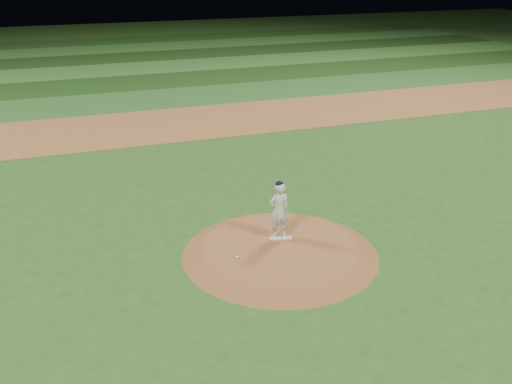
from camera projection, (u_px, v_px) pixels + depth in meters
name	position (u px, v px, depth m)	size (l,w,h in m)	color
ground	(280.00, 254.00, 16.05)	(120.00, 120.00, 0.00)	#2B591D
infield_dirt_band	(174.00, 124.00, 28.20)	(70.00, 6.00, 0.02)	#9D6031
outfield_stripe_0	(154.00, 99.00, 32.97)	(70.00, 5.00, 0.02)	#2B6324
outfield_stripe_1	(140.00, 82.00, 37.31)	(70.00, 5.00, 0.02)	#1B4215
outfield_stripe_2	(129.00, 69.00, 41.65)	(70.00, 5.00, 0.02)	#377229
outfield_stripe_3	(121.00, 58.00, 45.99)	(70.00, 5.00, 0.02)	#1A4014
outfield_stripe_4	(113.00, 49.00, 50.33)	(70.00, 5.00, 0.02)	#327029
outfield_stripe_5	(107.00, 41.00, 54.67)	(70.00, 5.00, 0.02)	#214C18
pitchers_mound	(280.00, 250.00, 16.00)	(5.50, 5.50, 0.25)	#96582E
pitching_rubber	(281.00, 238.00, 16.34)	(0.63, 0.16, 0.03)	white
rosin_bag	(237.00, 257.00, 15.31)	(0.11, 0.11, 0.06)	silver
pitcher_on_mound	(279.00, 210.00, 16.13)	(0.62, 0.41, 1.74)	silver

